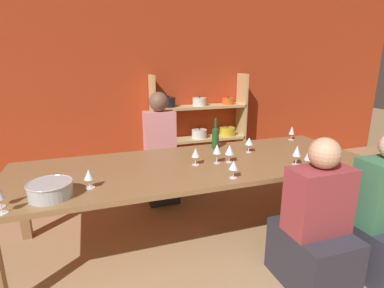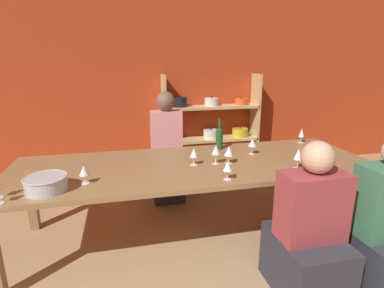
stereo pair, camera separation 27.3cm
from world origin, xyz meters
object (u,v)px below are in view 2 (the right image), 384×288
(wine_glass_red_a, at_px, (252,143))
(person_far_a, at_px, (167,159))
(mixing_bowl, at_px, (46,183))
(wine_glass_white_a, at_px, (229,151))
(person_near_a, at_px, (308,241))
(wine_glass_red_d, at_px, (228,167))
(wine_glass_empty_c, at_px, (302,133))
(dining_table, at_px, (195,169))
(wine_glass_red_e, at_px, (194,153))
(wine_glass_empty_d, at_px, (298,154))
(wine_glass_empty_b, at_px, (216,150))
(wine_glass_empty_e, at_px, (84,171))
(shelf_unit, at_px, (212,132))
(wine_glass_red_c, at_px, (309,159))
(wine_bottle_green, at_px, (219,138))
(person_near_b, at_px, (382,234))

(wine_glass_red_a, distance_m, person_far_a, 1.10)
(mixing_bowl, relative_size, wine_glass_white_a, 1.81)
(person_near_a, bearing_deg, wine_glass_red_d, 134.82)
(wine_glass_empty_c, distance_m, person_near_a, 1.54)
(dining_table, height_order, wine_glass_red_e, wine_glass_red_e)
(wine_glass_empty_c, xyz_separation_m, wine_glass_empty_d, (-0.51, -0.75, 0.02))
(wine_glass_empty_b, height_order, wine_glass_empty_e, wine_glass_empty_b)
(shelf_unit, bearing_deg, wine_glass_empty_c, -61.40)
(wine_glass_red_c, bearing_deg, wine_bottle_green, 119.33)
(person_far_a, bearing_deg, wine_glass_empty_d, 127.75)
(wine_glass_empty_e, xyz_separation_m, wine_glass_red_e, (0.89, 0.22, 0.01))
(wine_glass_empty_e, height_order, wine_glass_white_a, wine_glass_white_a)
(wine_glass_empty_b, xyz_separation_m, wine_glass_white_a, (0.12, -0.01, -0.02))
(shelf_unit, height_order, wine_glass_empty_d, shelf_unit)
(shelf_unit, relative_size, wine_glass_empty_d, 8.07)
(wine_bottle_green, bearing_deg, person_near_b, -57.78)
(wine_bottle_green, height_order, wine_glass_red_e, wine_bottle_green)
(mixing_bowl, height_order, wine_glass_empty_c, wine_glass_empty_c)
(dining_table, distance_m, wine_bottle_green, 0.55)
(wine_glass_red_c, bearing_deg, wine_glass_red_d, 176.75)
(wine_glass_empty_d, relative_size, person_near_a, 0.16)
(person_far_a, bearing_deg, mixing_bowl, 49.82)
(wine_bottle_green, bearing_deg, wine_glass_empty_e, -152.90)
(wine_glass_red_a, distance_m, wine_glass_empty_c, 0.77)
(mixing_bowl, xyz_separation_m, wine_glass_red_a, (1.77, 0.48, 0.05))
(wine_glass_empty_b, relative_size, wine_glass_red_c, 0.98)
(wine_glass_red_c, distance_m, wine_glass_red_e, 0.95)
(dining_table, bearing_deg, wine_glass_white_a, -15.55)
(wine_glass_empty_c, relative_size, wine_glass_white_a, 0.98)
(person_far_a, bearing_deg, shelf_unit, -136.07)
(person_far_a, bearing_deg, wine_glass_empty_c, 162.35)
(wine_glass_red_c, xyz_separation_m, person_far_a, (-0.95, 1.35, -0.36))
(wine_glass_empty_c, relative_size, wine_glass_red_d, 1.13)
(wine_bottle_green, xyz_separation_m, wine_glass_empty_e, (-1.26, -0.64, -0.03))
(mixing_bowl, distance_m, wine_glass_red_d, 1.31)
(wine_bottle_green, height_order, wine_glass_red_a, wine_bottle_green)
(dining_table, height_order, person_near_b, person_near_b)
(shelf_unit, xyz_separation_m, wine_bottle_green, (-0.31, -1.26, 0.25))
(wine_bottle_green, relative_size, person_near_b, 0.29)
(wine_bottle_green, height_order, person_far_a, person_far_a)
(wine_glass_empty_b, distance_m, wine_glass_empty_d, 0.69)
(wine_glass_red_d, xyz_separation_m, person_near_b, (1.01, -0.49, -0.43))
(wine_glass_red_a, xyz_separation_m, wine_glass_empty_e, (-1.52, -0.40, -0.01))
(mixing_bowl, height_order, person_near_a, person_near_a)
(wine_glass_red_e, xyz_separation_m, person_near_a, (0.62, -0.83, -0.43))
(wine_glass_empty_e, bearing_deg, person_near_b, -17.46)
(wine_glass_empty_b, height_order, person_near_a, person_near_a)
(mixing_bowl, distance_m, person_near_a, 1.87)
(wine_bottle_green, relative_size, wine_glass_empty_d, 1.80)
(person_far_a, bearing_deg, wine_glass_red_c, 125.25)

